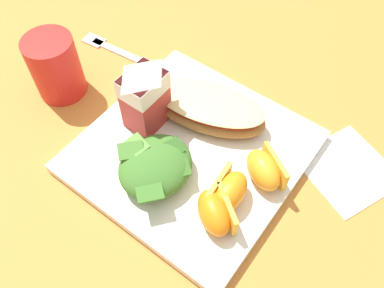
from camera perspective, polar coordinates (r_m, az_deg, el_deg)
The scene contains 11 objects.
ground at distance 0.56m, azimuth 0.00°, elevation -1.51°, with size 3.00×3.00×0.00m, color #C67A33.
white_plate at distance 0.55m, azimuth 0.00°, elevation -1.06°, with size 0.28×0.28×0.02m, color white.
cheesy_pizza_bread at distance 0.57m, azimuth 2.26°, elevation 5.14°, with size 0.12×0.18×0.04m.
green_salad_pile at distance 0.51m, azimuth -5.24°, elevation -3.13°, with size 0.11×0.10×0.04m.
milk_carton at distance 0.53m, azimuth -6.78°, elevation 7.22°, with size 0.06×0.04×0.11m.
orange_wedge_front at distance 0.48m, azimuth 3.35°, elevation -9.65°, with size 0.06×0.07×0.04m.
orange_wedge_middle at distance 0.49m, azimuth 5.22°, elevation -6.72°, with size 0.06×0.04×0.04m.
orange_wedge_rear at distance 0.51m, azimuth 10.28°, elevation -3.60°, with size 0.06×0.07×0.04m.
paper_napkin at distance 0.59m, azimuth 21.30°, elevation -3.37°, with size 0.11×0.11×0.00m, color white.
metal_fork at distance 0.70m, azimuth -9.99°, elevation 12.75°, with size 0.04×0.19×0.01m.
drinking_red_cup at distance 0.63m, azimuth -18.85°, elevation 10.35°, with size 0.07×0.07×0.10m, color red.
Camera 1 is at (-0.25, -0.18, 0.47)m, focal length 37.48 mm.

